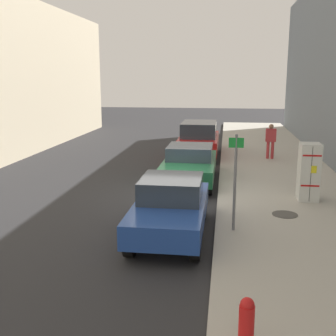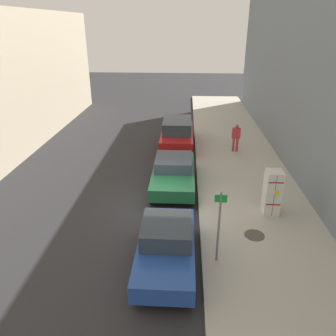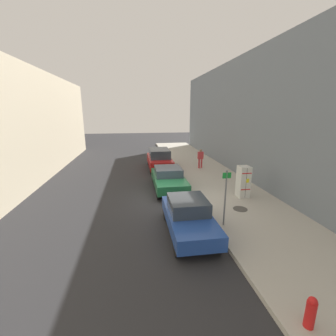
% 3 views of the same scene
% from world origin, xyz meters
% --- Properties ---
extents(ground_plane, '(80.00, 80.00, 0.00)m').
position_xyz_m(ground_plane, '(0.00, 0.00, 0.00)').
color(ground_plane, '#28282B').
extents(sidewalk_slab, '(4.60, 44.00, 0.17)m').
position_xyz_m(sidewalk_slab, '(-3.82, 0.00, 0.08)').
color(sidewalk_slab, '#B2ADA0').
rests_on(sidewalk_slab, ground).
extents(discarded_refrigerator, '(0.60, 0.66, 1.78)m').
position_xyz_m(discarded_refrigerator, '(-4.29, 0.31, 1.06)').
color(discarded_refrigerator, silver).
rests_on(discarded_refrigerator, sidewalk_slab).
extents(manhole_cover, '(0.70, 0.70, 0.02)m').
position_xyz_m(manhole_cover, '(-3.42, 1.89, 0.18)').
color(manhole_cover, '#47443F').
rests_on(manhole_cover, sidewalk_slab).
extents(street_sign_post, '(0.36, 0.07, 2.41)m').
position_xyz_m(street_sign_post, '(-1.98, 3.28, 1.52)').
color(street_sign_post, slate).
rests_on(street_sign_post, sidewalk_slab).
extents(pedestrian_walking_far, '(0.47, 0.22, 1.61)m').
position_xyz_m(pedestrian_walking_far, '(-3.79, -6.39, 1.09)').
color(pedestrian_walking_far, '#B73338').
rests_on(pedestrian_walking_far, sidewalk_slab).
extents(parked_suv_red, '(1.88, 4.53, 1.72)m').
position_xyz_m(parked_suv_red, '(-0.41, -7.34, 0.88)').
color(parked_suv_red, red).
rests_on(parked_suv_red, ground).
extents(parked_sedan_green, '(1.88, 4.33, 1.39)m').
position_xyz_m(parked_sedan_green, '(-0.41, -2.07, 0.72)').
color(parked_sedan_green, '#1E6038').
rests_on(parked_sedan_green, ground).
extents(parked_hatchback_blue, '(1.71, 3.93, 1.46)m').
position_xyz_m(parked_hatchback_blue, '(-0.41, 3.38, 0.75)').
color(parked_hatchback_blue, '#23479E').
rests_on(parked_hatchback_blue, ground).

